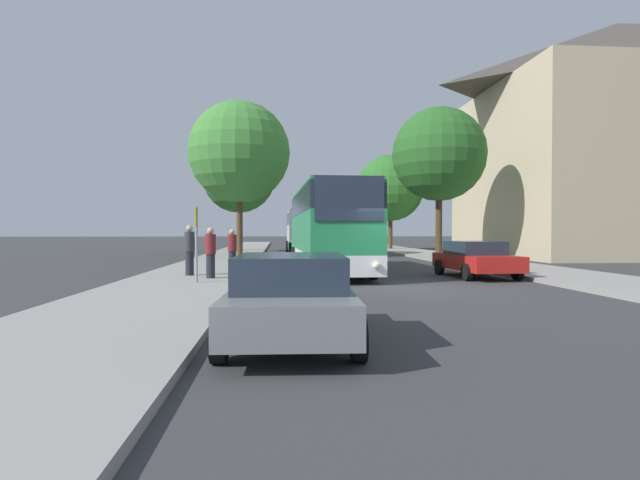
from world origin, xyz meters
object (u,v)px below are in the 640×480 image
object	(u,v)px
bus_front	(328,228)
pedestrian_walking_back	(190,250)
pedestrian_waiting_near	(211,253)
bus_middle	(306,231)
tree_left_near	(239,152)
tree_left_far	(239,177)
tree_right_near	(439,155)
pedestrian_waiting_far	(232,250)
parked_car_right_near	(476,258)
tree_right_mid	(390,188)
parked_car_left_curb	(291,296)
bus_stop_sign	(196,235)

from	to	relation	value
bus_front	pedestrian_walking_back	bearing A→B (deg)	-154.49
pedestrian_waiting_near	bus_middle	bearing A→B (deg)	-0.39
pedestrian_walking_back	tree_left_near	xyz separation A→B (m)	(0.74, 13.92, 5.76)
pedestrian_waiting_near	tree_left_far	distance (m)	25.90
tree_left_far	tree_right_near	distance (m)	18.33
pedestrian_waiting_far	tree_right_near	world-z (taller)	tree_right_near
bus_middle	pedestrian_waiting_near	distance (m)	20.19
parked_car_right_near	tree_right_mid	distance (m)	27.77
parked_car_left_curb	pedestrian_walking_back	xyz separation A→B (m)	(-3.44, 10.63, 0.35)
bus_stop_sign	tree_right_mid	distance (m)	32.66
tree_left_far	tree_right_near	world-z (taller)	tree_left_far
tree_left_far	tree_right_mid	size ratio (longest dim) A/B	1.07
pedestrian_waiting_far	tree_right_mid	world-z (taller)	tree_right_mid
parked_car_left_curb	pedestrian_waiting_far	world-z (taller)	pedestrian_waiting_far
parked_car_left_curb	tree_right_mid	xyz separation A→B (m)	(10.19, 37.77, 5.04)
parked_car_left_curb	bus_stop_sign	xyz separation A→B (m)	(-2.78, 8.08, 0.91)
tree_left_far	pedestrian_waiting_near	bearing A→B (deg)	-87.73
parked_car_left_curb	tree_left_far	xyz separation A→B (m)	(-3.53, 34.79, 5.65)
bus_front	pedestrian_waiting_far	world-z (taller)	bus_front
bus_front	tree_right_near	size ratio (longest dim) A/B	1.21
bus_middle	tree_left_far	size ratio (longest dim) A/B	1.20
bus_front	pedestrian_waiting_near	size ratio (longest dim) A/B	6.36
bus_stop_sign	tree_right_near	bearing A→B (deg)	48.36
pedestrian_waiting_far	tree_left_near	distance (m)	13.51
parked_car_right_near	tree_left_near	world-z (taller)	tree_left_near
pedestrian_waiting_far	tree_right_near	bearing A→B (deg)	37.57
bus_stop_sign	tree_right_mid	world-z (taller)	tree_right_mid
parked_car_left_curb	pedestrian_waiting_far	xyz separation A→B (m)	(-2.05, 12.38, 0.27)
tree_left_near	tree_left_far	size ratio (longest dim) A/B	1.07
pedestrian_walking_back	tree_left_near	bearing A→B (deg)	-179.75
parked_car_right_near	pedestrian_waiting_near	bearing A→B (deg)	3.49
bus_stop_sign	pedestrian_waiting_near	size ratio (longest dim) A/B	1.37
bus_front	tree_right_mid	xyz separation A→B (m)	(8.26, 24.40, 3.87)
tree_left_near	tree_right_mid	size ratio (longest dim) A/B	1.14
pedestrian_waiting_near	tree_left_far	size ratio (longest dim) A/B	0.19
bus_middle	pedestrian_walking_back	bearing A→B (deg)	-106.84
tree_right_mid	parked_car_left_curb	bearing A→B (deg)	-105.10
pedestrian_walking_back	pedestrian_waiting_near	bearing A→B (deg)	41.42
pedestrian_walking_back	tree_left_near	distance (m)	15.08
pedestrian_walking_back	tree_right_near	xyz separation A→B (m)	(13.07, 11.41, 5.38)
bus_middle	parked_car_right_near	world-z (taller)	bus_middle
bus_middle	pedestrian_walking_back	distance (m)	19.29
parked_car_left_curb	bus_stop_sign	distance (m)	8.59
bus_front	bus_stop_sign	distance (m)	7.08
bus_stop_sign	tree_left_near	xyz separation A→B (m)	(0.08, 16.47, 5.20)
pedestrian_walking_back	bus_stop_sign	bearing A→B (deg)	17.79
parked_car_left_curb	tree_left_near	size ratio (longest dim) A/B	0.42
bus_front	tree_left_near	xyz separation A→B (m)	(-4.62, 11.18, 4.94)
pedestrian_waiting_near	tree_left_near	bearing A→B (deg)	12.82
bus_front	tree_right_near	distance (m)	12.47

